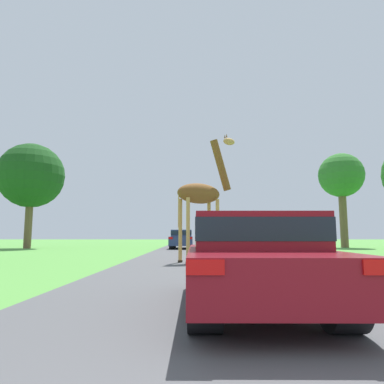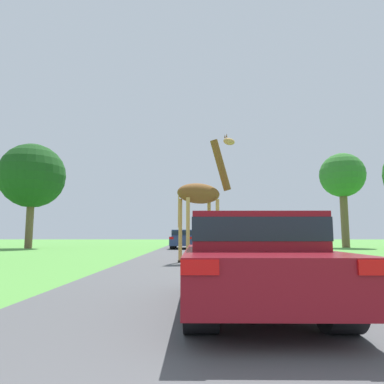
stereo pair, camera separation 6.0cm
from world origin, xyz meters
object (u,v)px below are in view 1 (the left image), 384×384
car_lead_maroon (253,257)px  tree_mid_field (341,177)px  car_queue_left (260,240)px  giraffe_near_road (203,193)px  car_queue_right (182,239)px  car_far_ahead (237,238)px  tree_centre_back (31,176)px

car_lead_maroon → tree_mid_field: size_ratio=0.51×
car_lead_maroon → tree_mid_field: (11.85, 24.13, 5.31)m
car_queue_left → giraffe_near_road: bearing=-117.2°
tree_mid_field → giraffe_near_road: bearing=-128.2°
car_queue_right → car_far_ahead: 6.00m
car_queue_right → tree_mid_field: bearing=9.7°
tree_centre_back → tree_mid_field: (25.82, 2.26, 0.30)m
car_far_ahead → tree_mid_field: bearing=-8.1°
giraffe_near_road → car_queue_left: 8.03m
car_queue_right → car_queue_left: 8.09m
car_lead_maroon → car_far_ahead: car_far_ahead is taller
car_lead_maroon → car_queue_right: bearing=94.9°
car_queue_right → car_queue_left: (4.89, -6.45, -0.02)m
tree_centre_back → tree_mid_field: 25.92m
tree_centre_back → car_far_ahead: bearing=11.8°
tree_mid_field → tree_centre_back: bearing=-175.0°
tree_mid_field → car_queue_left: bearing=-135.1°
giraffe_near_road → car_queue_right: giraffe_near_road is taller
giraffe_near_road → car_lead_maroon: size_ratio=1.28×
car_lead_maroon → car_far_ahead: (2.94, 25.40, 0.02)m
car_queue_left → tree_mid_field: bearing=44.9°
tree_mid_field → car_lead_maroon: bearing=-116.1°
car_lead_maroon → giraffe_near_road: bearing=93.6°
car_queue_right → car_far_ahead: car_queue_right is taller
car_lead_maroon → tree_mid_field: bearing=63.9°
tree_mid_field → car_far_ahead: bearing=171.9°
car_queue_right → tree_centre_back: bearing=179.7°
tree_centre_back → car_queue_left: bearing=-21.0°
car_queue_right → tree_centre_back: 13.10m
car_queue_right → tree_centre_back: tree_centre_back is taller
giraffe_near_road → car_far_ahead: 17.44m
car_lead_maroon → car_queue_right: 21.88m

